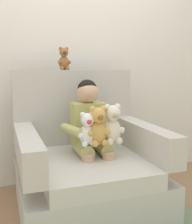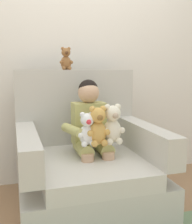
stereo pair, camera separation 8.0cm
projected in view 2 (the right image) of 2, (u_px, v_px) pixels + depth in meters
The scene contains 8 objects.
ground_plane at pixel (88, 210), 2.20m from camera, with size 8.00×8.00×0.00m, color #936D4C.
back_wall at pixel (68, 48), 2.70m from camera, with size 6.00×0.10×2.60m, color silver.
armchair at pixel (86, 168), 2.20m from camera, with size 1.04×1.01×1.10m.
seated_child at pixel (91, 127), 2.20m from camera, with size 0.45×0.39×0.82m.
plush_honey at pixel (98, 127), 2.03m from camera, with size 0.17×0.14×0.29m.
plush_cream at pixel (113, 125), 2.08m from camera, with size 0.18×0.15×0.30m.
plush_white at pixel (87, 130), 2.02m from camera, with size 0.15×0.12×0.25m.
plush_brown_on_backrest at pixel (66, 59), 2.40m from camera, with size 0.12×0.09×0.20m.
Camera 2 is at (-0.53, -1.98, 1.12)m, focal length 44.66 mm.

